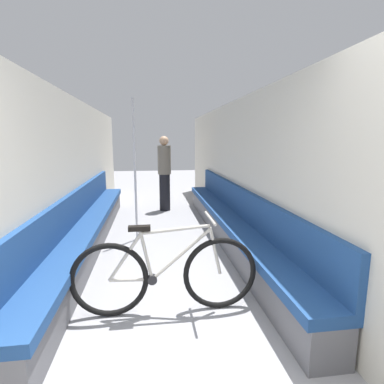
# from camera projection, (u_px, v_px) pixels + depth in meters

# --- Properties ---
(wall_left) EXTENTS (0.10, 10.20, 2.29)m
(wall_left) POSITION_uv_depth(u_px,v_px,m) (67.00, 174.00, 4.31)
(wall_left) COLOR beige
(wall_left) RESTS_ON ground
(wall_right) EXTENTS (0.10, 10.20, 2.29)m
(wall_right) POSITION_uv_depth(u_px,v_px,m) (246.00, 171.00, 4.67)
(wall_right) COLOR beige
(wall_right) RESTS_ON ground
(bench_seat_row_left) EXTENTS (0.41, 5.67, 0.89)m
(bench_seat_row_left) POSITION_uv_depth(u_px,v_px,m) (88.00, 229.00, 4.51)
(bench_seat_row_left) COLOR #5B5B60
(bench_seat_row_left) RESTS_ON ground
(bench_seat_row_right) EXTENTS (0.41, 5.67, 0.89)m
(bench_seat_row_right) POSITION_uv_depth(u_px,v_px,m) (230.00, 224.00, 4.82)
(bench_seat_row_right) COLOR #5B5B60
(bench_seat_row_right) RESTS_ON ground
(bicycle) EXTENTS (1.76, 0.46, 0.93)m
(bicycle) POSITION_uv_depth(u_px,v_px,m) (166.00, 275.00, 2.82)
(bicycle) COLOR black
(bicycle) RESTS_ON ground
(grab_pole_near) EXTENTS (0.08, 0.08, 2.27)m
(grab_pole_near) POSITION_uv_depth(u_px,v_px,m) (135.00, 173.00, 4.78)
(grab_pole_near) COLOR gray
(grab_pole_near) RESTS_ON ground
(passenger_standing) EXTENTS (0.30, 0.30, 1.71)m
(passenger_standing) POSITION_uv_depth(u_px,v_px,m) (164.00, 173.00, 6.88)
(passenger_standing) COLOR black
(passenger_standing) RESTS_ON ground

